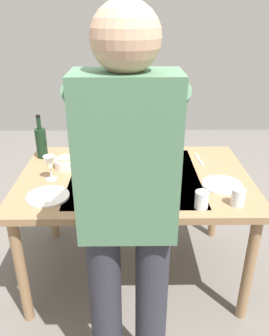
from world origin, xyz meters
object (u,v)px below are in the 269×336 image
object	(u,v)px
wine_glass_left	(50,163)
side_bowl_salad	(165,166)
person_server	(128,209)
water_cup_near_left	(202,200)
wine_bottle	(41,142)
serving_bowl_pasta	(115,159)
dinner_plate_far	(222,185)
dining_table	(134,187)
dinner_plate_near	(48,196)
water_cup_near_right	(238,197)
side_bowl_bread	(67,162)
water_cup_far_left	(123,145)
chair_near	(121,153)

from	to	relation	value
wine_glass_left	side_bowl_salad	distance (m)	0.70
person_server	water_cup_near_left	size ratio (longest dim) A/B	18.57
wine_bottle	side_bowl_salad	size ratio (longest dim) A/B	1.64
serving_bowl_pasta	dinner_plate_far	size ratio (longest dim) A/B	1.30
dining_table	dinner_plate_near	size ratio (longest dim) A/B	6.07
water_cup_near_right	side_bowl_bread	size ratio (longest dim) A/B	0.59
wine_glass_left	water_cup_near_right	bearing A→B (deg)	163.45
dining_table	dinner_plate_near	distance (m)	0.54
person_server	serving_bowl_pasta	xyz separation A→B (m)	(0.09, -0.89, -0.19)
person_server	water_cup_far_left	distance (m)	1.13
serving_bowl_pasta	dinner_plate_near	bearing A→B (deg)	50.80
wine_bottle	water_cup_far_left	bearing A→B (deg)	-169.63
water_cup_far_left	side_bowl_bread	world-z (taller)	water_cup_far_left
dining_table	side_bowl_bread	xyz separation A→B (m)	(0.43, -0.13, 0.11)
dining_table	dinner_plate_far	xyz separation A→B (m)	(-0.50, 0.14, 0.08)
wine_bottle	dinner_plate_near	world-z (taller)	wine_bottle
dining_table	chair_near	bearing A→B (deg)	-82.81
chair_near	water_cup_near_right	bearing A→B (deg)	117.85
dining_table	side_bowl_salad	size ratio (longest dim) A/B	7.75
water_cup_near_right	side_bowl_salad	xyz separation A→B (m)	(0.33, -0.41, -0.01)
side_bowl_salad	person_server	bearing A→B (deg)	73.92
chair_near	serving_bowl_pasta	size ratio (longest dim) A/B	3.03
water_cup_near_right	serving_bowl_pasta	xyz separation A→B (m)	(0.65, -0.51, -0.01)
dining_table	serving_bowl_pasta	xyz separation A→B (m)	(0.12, -0.17, 0.11)
chair_near	dinner_plate_near	world-z (taller)	chair_near
side_bowl_salad	dinner_plate_far	bearing A→B (deg)	146.97
wine_bottle	serving_bowl_pasta	distance (m)	0.52
water_cup_near_left	side_bowl_salad	size ratio (longest dim) A/B	0.51
dinner_plate_near	dining_table	bearing A→B (deg)	-151.30
dinner_plate_near	dinner_plate_far	distance (m)	0.98
side_bowl_salad	dinner_plate_near	size ratio (longest dim) A/B	0.78
chair_near	dinner_plate_far	xyz separation A→B (m)	(-0.61, 0.99, 0.22)
wine_glass_left	dining_table	bearing A→B (deg)	-174.73
wine_bottle	water_cup_near_left	distance (m)	1.16
dining_table	side_bowl_salad	distance (m)	0.23
side_bowl_salad	water_cup_near_left	bearing A→B (deg)	108.37
wine_glass_left	chair_near	bearing A→B (deg)	-113.40
wine_bottle	water_cup_near_left	xyz separation A→B (m)	(-0.96, 0.65, -0.06)
chair_near	person_server	xyz separation A→B (m)	(-0.07, 1.58, 0.43)
wine_bottle	serving_bowl_pasta	size ratio (longest dim) A/B	0.99
person_server	dinner_plate_near	xyz separation A→B (m)	(0.43, -0.47, -0.22)
water_cup_near_left	water_cup_near_right	bearing A→B (deg)	-174.18
person_server	water_cup_near_left	world-z (taller)	person_server
person_server	dinner_plate_near	bearing A→B (deg)	-47.38
serving_bowl_pasta	side_bowl_salad	bearing A→B (deg)	161.56
water_cup_near_left	water_cup_near_right	world-z (taller)	water_cup_near_right
side_bowl_salad	water_cup_near_right	bearing A→B (deg)	129.10
dining_table	side_bowl_bread	distance (m)	0.46
wine_glass_left	water_cup_far_left	world-z (taller)	wine_glass_left
dining_table	water_cup_far_left	distance (m)	0.41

